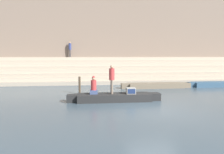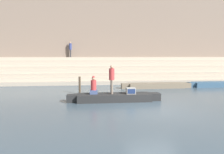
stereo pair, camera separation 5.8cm
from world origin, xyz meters
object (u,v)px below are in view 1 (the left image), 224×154
object	(u,v)px
person_rowing	(94,87)
moored_boat_shore	(156,85)
tv_set	(131,91)
rowboat_main	(114,97)
moored_boat_distant	(217,84)
person_on_steps	(70,48)
person_standing	(112,77)
mooring_post	(80,85)

from	to	relation	value
person_rowing	moored_boat_shore	world-z (taller)	person_rowing
tv_set	moored_boat_shore	xyz separation A→B (m)	(3.18, 5.03, -0.40)
rowboat_main	moored_boat_distant	bearing A→B (deg)	27.92
tv_set	moored_boat_shore	bearing A→B (deg)	65.76
person_rowing	tv_set	distance (m)	2.24
tv_set	person_on_steps	distance (m)	13.71
person_standing	moored_boat_shore	bearing A→B (deg)	53.65
moored_boat_shore	mooring_post	xyz separation A→B (m)	(-6.32, -2.22, 0.40)
tv_set	mooring_post	bearing A→B (deg)	146.28
moored_boat_distant	mooring_post	xyz separation A→B (m)	(-12.02, -2.42, 0.40)
moored_boat_distant	tv_set	bearing A→B (deg)	-152.69
moored_boat_distant	moored_boat_shore	bearing A→B (deg)	178.82
person_rowing	moored_boat_distant	xyz separation A→B (m)	(11.10, 5.06, -0.65)
mooring_post	tv_set	bearing A→B (deg)	-41.80
tv_set	person_on_steps	xyz separation A→B (m)	(-4.52, 12.60, 2.95)
person_rowing	moored_boat_distant	distance (m)	12.21
rowboat_main	moored_boat_shore	xyz separation A→B (m)	(4.17, 4.93, -0.01)
person_rowing	moored_boat_distant	bearing A→B (deg)	32.89
person_standing	person_rowing	world-z (taller)	person_standing
rowboat_main	person_on_steps	bearing A→B (deg)	106.15
tv_set	moored_boat_shore	size ratio (longest dim) A/B	0.09
person_standing	tv_set	world-z (taller)	person_standing
moored_boat_distant	person_on_steps	world-z (taller)	person_on_steps
moored_boat_distant	rowboat_main	bearing A→B (deg)	-155.71
mooring_post	person_on_steps	world-z (taller)	person_on_steps
moored_boat_distant	person_standing	bearing A→B (deg)	-156.42
tv_set	moored_boat_distant	distance (m)	10.31
person_on_steps	person_rowing	bearing A→B (deg)	-19.85
tv_set	person_standing	bearing A→B (deg)	179.09
person_rowing	person_standing	bearing A→B (deg)	8.87
person_standing	moored_boat_distant	distance (m)	11.27
rowboat_main	person_on_steps	distance (m)	13.42
person_on_steps	mooring_post	bearing A→B (deg)	-22.32
person_on_steps	moored_boat_shore	bearing A→B (deg)	15.17
person_standing	person_on_steps	bearing A→B (deg)	110.54
mooring_post	moored_boat_distant	bearing A→B (deg)	11.39
rowboat_main	person_on_steps	size ratio (longest dim) A/B	3.20
person_rowing	mooring_post	bearing A→B (deg)	117.57
person_rowing	moored_boat_distant	world-z (taller)	person_rowing
moored_boat_distant	person_on_steps	bearing A→B (deg)	147.95
rowboat_main	moored_boat_shore	size ratio (longest dim) A/B	0.94
moored_boat_distant	person_rowing	bearing A→B (deg)	-158.69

